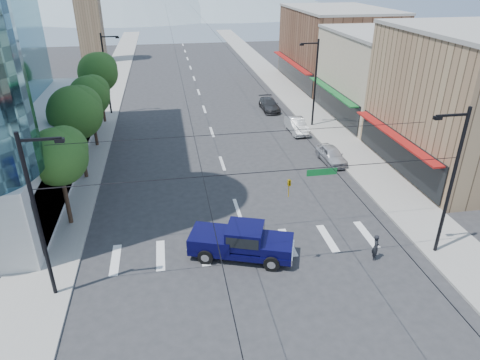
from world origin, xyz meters
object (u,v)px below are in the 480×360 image
Objects in this scene: parked_car_mid at (297,125)px; parked_car_far at (269,105)px; pedestrian at (376,247)px; pickup_truck at (241,241)px; parked_car_near at (331,155)px.

parked_car_far is (-1.01, 7.81, -0.05)m from parked_car_mid.
pedestrian reaches higher than parked_car_far.
pickup_truck is 21.94m from parked_car_mid.
parked_car_near is 15.77m from parked_car_far.
pickup_truck reaches higher than parked_car_far.
pickup_truck is 1.46× the size of parked_car_mid.
parked_car_mid reaches higher than parked_car_far.
pedestrian reaches higher than parked_car_mid.
pedestrian is 21.53m from parked_car_mid.
parked_car_mid is 0.95× the size of parked_car_far.
parked_car_far is (8.31, 27.67, -0.40)m from pickup_truck.
parked_car_mid is at bearing 84.44° from pickup_truck.
parked_car_near is at bearing 69.47° from pickup_truck.
pedestrian is 0.40× the size of parked_car_near.
parked_car_near is at bearing 10.06° from pedestrian.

